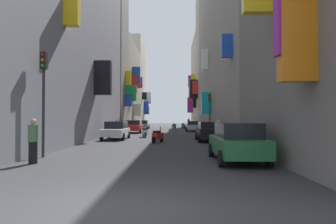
# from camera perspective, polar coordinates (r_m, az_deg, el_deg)

# --- Properties ---
(ground_plane) EXTENTS (140.00, 140.00, 0.00)m
(ground_plane) POSITION_cam_1_polar(r_m,az_deg,el_deg) (35.79, -0.81, -3.95)
(ground_plane) COLOR #2D2D30
(building_left_near) EXTENTS (7.28, 28.92, 15.57)m
(building_left_near) POSITION_cam_1_polar(r_m,az_deg,el_deg) (22.99, -23.22, 14.19)
(building_left_near) COLOR gray
(building_left_near) RESTS_ON ground
(building_left_mid_b) EXTENTS (7.40, 5.66, 21.22)m
(building_left_mid_b) POSITION_cam_1_polar(r_m,az_deg,el_deg) (40.36, -12.33, 11.53)
(building_left_mid_b) COLOR gray
(building_left_mid_b) RESTS_ON ground
(building_left_mid_c) EXTENTS (7.19, 14.69, 13.65)m
(building_left_mid_c) POSITION_cam_1_polar(r_m,az_deg,el_deg) (49.58, -9.62, 4.72)
(building_left_mid_c) COLOR #9E9384
(building_left_mid_c) RESTS_ON ground
(building_left_far) EXTENTS (7.36, 9.92, 17.54)m
(building_left_far) POSITION_cam_1_polar(r_m,az_deg,el_deg) (61.87, -7.49, 5.34)
(building_left_far) COLOR #BCB29E
(building_left_far) RESTS_ON ground
(building_right_mid_a) EXTENTS (7.01, 28.12, 20.59)m
(building_right_mid_a) POSITION_cam_1_polar(r_m,az_deg,el_deg) (33.47, 13.17, 13.67)
(building_right_mid_a) COLOR gray
(building_right_mid_a) RESTS_ON ground
(building_right_mid_b) EXTENTS (7.23, 6.55, 21.70)m
(building_right_mid_b) POSITION_cam_1_polar(r_m,az_deg,el_deg) (50.27, 8.95, 9.25)
(building_right_mid_b) COLOR #9E9384
(building_right_mid_b) RESTS_ON ground
(building_right_mid_c) EXTENTS (7.09, 13.50, 17.11)m
(building_right_mid_c) POSITION_cam_1_polar(r_m,az_deg,el_deg) (59.77, 7.64, 5.37)
(building_right_mid_c) COLOR #B2A899
(building_right_mid_c) RESTS_ON ground
(parked_car_grey) EXTENTS (1.94, 4.08, 1.40)m
(parked_car_grey) POSITION_cam_1_polar(r_m,az_deg,el_deg) (48.14, -4.78, -2.36)
(parked_car_grey) COLOR slate
(parked_car_grey) RESTS_ON ground
(parked_car_black) EXTENTS (1.86, 4.22, 1.45)m
(parked_car_black) POSITION_cam_1_polar(r_m,az_deg,el_deg) (22.91, 7.74, -3.56)
(parked_car_black) COLOR black
(parked_car_black) RESTS_ON ground
(parked_car_red) EXTENTS (1.96, 4.43, 1.49)m
(parked_car_red) POSITION_cam_1_polar(r_m,az_deg,el_deg) (36.16, -6.40, -2.68)
(parked_car_red) COLOR #B21E1E
(parked_car_red) RESTS_ON ground
(parked_car_white) EXTENTS (1.86, 4.30, 1.47)m
(parked_car_white) POSITION_cam_1_polar(r_m,az_deg,el_deg) (25.11, -9.76, -3.36)
(parked_car_white) COLOR white
(parked_car_white) RESTS_ON ground
(parked_car_silver) EXTENTS (1.88, 4.22, 1.36)m
(parked_car_silver) POSITION_cam_1_polar(r_m,az_deg,el_deg) (40.22, 4.73, -2.61)
(parked_car_silver) COLOR #B7B7BC
(parked_car_silver) RESTS_ON ground
(parked_car_green) EXTENTS (1.86, 4.30, 1.54)m
(parked_car_green) POSITION_cam_1_polar(r_m,az_deg,el_deg) (12.34, 12.88, -5.44)
(parked_car_green) COLOR #236638
(parked_car_green) RESTS_ON ground
(scooter_green) EXTENTS (0.72, 1.91, 1.13)m
(scooter_green) POSITION_cam_1_polar(r_m,az_deg,el_deg) (48.11, 1.13, -2.70)
(scooter_green) COLOR #287F3D
(scooter_green) RESTS_ON ground
(scooter_red) EXTENTS (0.79, 1.70, 1.13)m
(scooter_red) POSITION_cam_1_polar(r_m,az_deg,el_deg) (21.34, -1.97, -4.57)
(scooter_red) COLOR red
(scooter_red) RESTS_ON ground
(scooter_white) EXTENTS (0.68, 1.90, 1.13)m
(scooter_white) POSITION_cam_1_polar(r_m,az_deg,el_deg) (27.47, -4.48, -3.81)
(scooter_white) COLOR silver
(scooter_white) RESTS_ON ground
(scooter_blue) EXTENTS (0.71, 1.81, 1.13)m
(scooter_blue) POSITION_cam_1_polar(r_m,az_deg,el_deg) (51.33, 2.90, -2.60)
(scooter_blue) COLOR #2D4CAD
(scooter_blue) RESTS_ON ground
(pedestrian_crossing) EXTENTS (0.40, 0.40, 1.75)m
(pedestrian_crossing) POSITION_cam_1_polar(r_m,az_deg,el_deg) (46.75, 3.93, -2.23)
(pedestrian_crossing) COLOR #3A3A3A
(pedestrian_crossing) RESTS_ON ground
(pedestrian_near_left) EXTENTS (0.50, 0.50, 1.67)m
(pedestrian_near_left) POSITION_cam_1_polar(r_m,az_deg,el_deg) (29.81, -9.66, -2.88)
(pedestrian_near_left) COLOR #272727
(pedestrian_near_left) RESTS_ON ground
(pedestrian_near_right) EXTENTS (0.51, 0.51, 1.70)m
(pedestrian_near_right) POSITION_cam_1_polar(r_m,az_deg,el_deg) (12.58, -24.09, -5.05)
(pedestrian_near_right) COLOR black
(pedestrian_near_right) RESTS_ON ground
(pedestrian_mid_street) EXTENTS (0.50, 0.50, 1.61)m
(pedestrian_mid_street) POSITION_cam_1_polar(r_m,az_deg,el_deg) (16.35, 9.58, -4.41)
(pedestrian_mid_street) COLOR black
(pedestrian_mid_street) RESTS_ON ground
(traffic_light_near_corner) EXTENTS (0.26, 0.34, 4.66)m
(traffic_light_near_corner) POSITION_cam_1_polar(r_m,az_deg,el_deg) (14.52, -22.43, 4.54)
(traffic_light_near_corner) COLOR #2D2D2D
(traffic_light_near_corner) RESTS_ON ground
(traffic_light_far_corner) EXTENTS (0.26, 0.34, 4.05)m
(traffic_light_far_corner) POSITION_cam_1_polar(r_m,az_deg,el_deg) (29.19, 7.87, 0.88)
(traffic_light_far_corner) COLOR #2D2D2D
(traffic_light_far_corner) RESTS_ON ground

